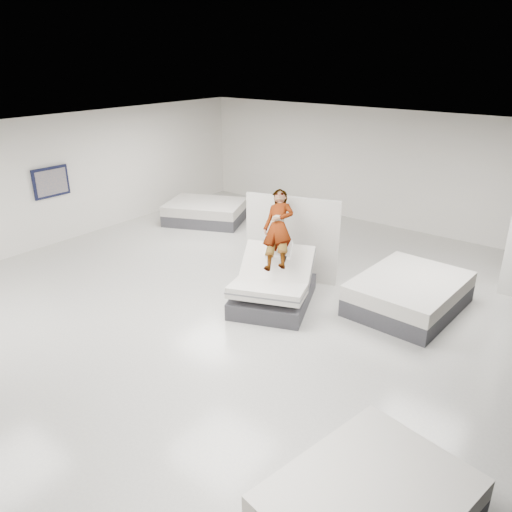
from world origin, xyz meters
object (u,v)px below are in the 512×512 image
object	(u,v)px
divider_panel	(292,239)
flat_bed_left_far	(205,212)
person	(278,241)
flat_bed_right_near	(368,509)
wall_poster	(51,182)
flat_bed_right_far	(409,294)
hero_bed	(273,288)
remote	(285,259)

from	to	relation	value
divider_panel	flat_bed_left_far	bearing A→B (deg)	140.07
person	flat_bed_right_near	xyz separation A→B (m)	(3.82, -3.77, -0.91)
wall_poster	flat_bed_right_near	bearing A→B (deg)	-15.82
flat_bed_right_far	person	bearing A→B (deg)	-153.51
flat_bed_right_far	flat_bed_left_far	xyz separation A→B (m)	(-6.72, 1.52, -0.02)
flat_bed_right_far	flat_bed_right_near	size ratio (longest dim) A/B	1.01
divider_panel	wall_poster	xyz separation A→B (m)	(-5.97, -1.82, 0.68)
flat_bed_right_near	wall_poster	size ratio (longest dim) A/B	2.45
divider_panel	hero_bed	bearing A→B (deg)	-88.84
hero_bed	person	bearing A→B (deg)	111.77
person	flat_bed_right_far	size ratio (longest dim) A/B	0.72
hero_bed	remote	distance (m)	0.68
divider_panel	wall_poster	distance (m)	6.28
remote	hero_bed	bearing A→B (deg)	173.21
person	flat_bed_right_near	bearing A→B (deg)	-66.37
flat_bed_right_near	wall_poster	bearing A→B (deg)	164.18
person	remote	distance (m)	0.46
flat_bed_right_near	flat_bed_right_far	bearing A→B (deg)	107.40
person	wall_poster	bearing A→B (deg)	166.56
remote	wall_poster	bearing A→B (deg)	164.06
divider_panel	flat_bed_left_far	xyz separation A→B (m)	(-4.16, 1.75, -0.63)
person	flat_bed_right_far	xyz separation A→B (m)	(2.29, 1.14, -0.88)
person	wall_poster	world-z (taller)	wall_poster
divider_panel	flat_bed_right_far	world-z (taller)	divider_panel
person	remote	bearing A→B (deg)	-57.85
person	wall_poster	distance (m)	6.33
flat_bed_right_far	flat_bed_right_near	world-z (taller)	flat_bed_right_far
person	flat_bed_right_near	world-z (taller)	person
flat_bed_left_far	flat_bed_right_near	bearing A→B (deg)	-37.90
remote	flat_bed_right_near	world-z (taller)	remote
hero_bed	flat_bed_right_far	distance (m)	2.60
flat_bed_right_near	flat_bed_left_far	world-z (taller)	flat_bed_left_far
flat_bed_right_near	flat_bed_left_far	size ratio (longest dim) A/B	0.90
flat_bed_right_near	remote	bearing A→B (deg)	134.70
person	wall_poster	size ratio (longest dim) A/B	1.78
hero_bed	person	distance (m)	0.90
divider_panel	flat_bed_left_far	size ratio (longest dim) A/B	0.78
flat_bed_left_far	wall_poster	distance (m)	4.22
flat_bed_left_far	wall_poster	size ratio (longest dim) A/B	2.73
hero_bed	remote	size ratio (longest dim) A/B	15.88
flat_bed_right_near	divider_panel	bearing A→B (deg)	131.25
flat_bed_right_far	flat_bed_right_near	xyz separation A→B (m)	(1.54, -4.91, -0.03)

